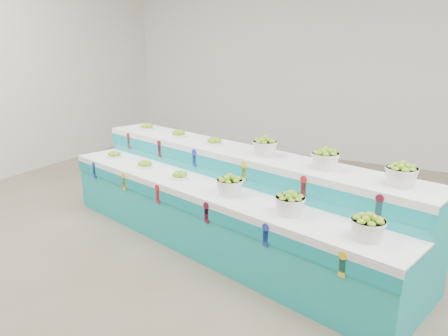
{
  "coord_description": "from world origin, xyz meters",
  "views": [
    {
      "loc": [
        1.48,
        -3.14,
        2.16
      ],
      "look_at": [
        -0.63,
        0.76,
        0.87
      ],
      "focal_mm": 34.12,
      "sensor_mm": 36.0,
      "label": 1
    }
  ],
  "objects": [
    {
      "name": "plate_lower_left",
      "position": [
        -2.39,
        0.96,
        0.76
      ],
      "size": [
        0.26,
        0.26,
        0.09
      ],
      "primitive_type": "cylinder",
      "rotation": [
        0.0,
        0.0,
        -0.27
      ],
      "color": "white",
      "rests_on": "display_stand"
    },
    {
      "name": "ground",
      "position": [
        0.0,
        0.0,
        0.0
      ],
      "size": [
        10.0,
        10.0,
        0.0
      ],
      "primitive_type": "plane",
      "color": "brown",
      "rests_on": "ground"
    },
    {
      "name": "plate_lower_right",
      "position": [
        -1.11,
        0.61,
        0.76
      ],
      "size": [
        0.26,
        0.26,
        0.09
      ],
      "primitive_type": "cylinder",
      "rotation": [
        0.0,
        0.0,
        -0.27
      ],
      "color": "white",
      "rests_on": "display_stand"
    },
    {
      "name": "plate_upper_right",
      "position": [
        -0.96,
        1.14,
        1.06
      ],
      "size": [
        0.26,
        0.26,
        0.09
      ],
      "primitive_type": "cylinder",
      "rotation": [
        0.0,
        0.0,
        -0.27
      ],
      "color": "white",
      "rests_on": "display_stand"
    },
    {
      "name": "basket_lower_right",
      "position": [
        1.03,
        0.02,
        0.82
      ],
      "size": [
        0.33,
        0.33,
        0.2
      ],
      "primitive_type": null,
      "rotation": [
        0.0,
        0.0,
        -0.27
      ],
      "color": "silver",
      "rests_on": "display_stand"
    },
    {
      "name": "basket_lower_left",
      "position": [
        -0.37,
        0.41,
        0.82
      ],
      "size": [
        0.33,
        0.33,
        0.2
      ],
      "primitive_type": null,
      "rotation": [
        0.0,
        0.0,
        -0.27
      ],
      "color": "silver",
      "rests_on": "display_stand"
    },
    {
      "name": "display_stand",
      "position": [
        -0.63,
        0.76,
        0.51
      ],
      "size": [
        4.55,
        2.26,
        1.02
      ],
      "primitive_type": null,
      "rotation": [
        0.0,
        0.0,
        -0.27
      ],
      "color": "#1EABAB",
      "rests_on": "ground"
    },
    {
      "name": "basket_lower_mid",
      "position": [
        0.33,
        0.21,
        0.82
      ],
      "size": [
        0.33,
        0.33,
        0.2
      ],
      "primitive_type": null,
      "rotation": [
        0.0,
        0.0,
        -0.27
      ],
      "color": "silver",
      "rests_on": "display_stand"
    },
    {
      "name": "back_wall",
      "position": [
        0.0,
        5.0,
        2.0
      ],
      "size": [
        10.0,
        0.0,
        10.0
      ],
      "primitive_type": "plane",
      "rotation": [
        1.57,
        0.0,
        0.0
      ],
      "color": "silver",
      "rests_on": "ground"
    },
    {
      "name": "plate_lower_mid",
      "position": [
        -1.74,
        0.78,
        0.76
      ],
      "size": [
        0.26,
        0.26,
        0.09
      ],
      "primitive_type": "cylinder",
      "rotation": [
        0.0,
        0.0,
        -0.27
      ],
      "color": "white",
      "rests_on": "display_stand"
    },
    {
      "name": "plate_upper_mid",
      "position": [
        -1.59,
        1.31,
        1.06
      ],
      "size": [
        0.26,
        0.26,
        0.09
      ],
      "primitive_type": "cylinder",
      "rotation": [
        0.0,
        0.0,
        -0.27
      ],
      "color": "white",
      "rests_on": "display_stand"
    },
    {
      "name": "basket_upper_left",
      "position": [
        -0.23,
        0.93,
        1.12
      ],
      "size": [
        0.33,
        0.33,
        0.2
      ],
      "primitive_type": null,
      "rotation": [
        0.0,
        0.0,
        -0.27
      ],
      "color": "silver",
      "rests_on": "display_stand"
    },
    {
      "name": "plate_upper_left",
      "position": [
        -2.24,
        1.49,
        1.06
      ],
      "size": [
        0.26,
        0.26,
        0.09
      ],
      "primitive_type": "cylinder",
      "rotation": [
        0.0,
        0.0,
        -0.27
      ],
      "color": "white",
      "rests_on": "display_stand"
    },
    {
      "name": "basket_upper_right",
      "position": [
        1.17,
        0.55,
        1.12
      ],
      "size": [
        0.33,
        0.33,
        0.2
      ],
      "primitive_type": null,
      "rotation": [
        0.0,
        0.0,
        -0.27
      ],
      "color": "silver",
      "rests_on": "display_stand"
    },
    {
      "name": "basket_upper_mid",
      "position": [
        0.47,
        0.74,
        1.12
      ],
      "size": [
        0.33,
        0.33,
        0.2
      ],
      "primitive_type": null,
      "rotation": [
        0.0,
        0.0,
        -0.27
      ],
      "color": "silver",
      "rests_on": "display_stand"
    }
  ]
}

